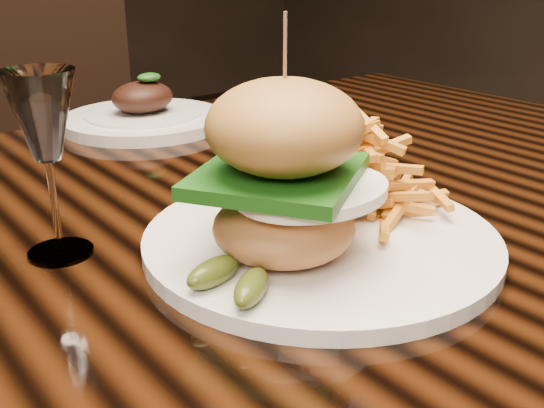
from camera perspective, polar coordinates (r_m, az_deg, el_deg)
dining_table at (r=0.73m, az=-8.54°, el=-6.30°), size 1.60×0.90×0.75m
burger_plate at (r=0.59m, az=4.49°, el=1.53°), size 0.34×0.34×0.22m
side_saucer at (r=0.74m, az=6.00°, el=1.08°), size 0.13×0.13×0.02m
ramekin at (r=0.71m, az=3.81°, el=1.45°), size 0.09×0.09×0.04m
wine_glass at (r=0.59m, az=-19.81°, el=6.85°), size 0.06×0.06×0.17m
far_dish at (r=1.06m, az=-11.41°, el=7.76°), size 0.26×0.26×0.09m
chair_far at (r=1.61m, az=-18.92°, el=3.34°), size 0.53×0.53×0.95m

